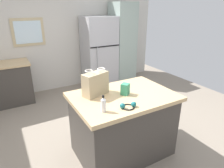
# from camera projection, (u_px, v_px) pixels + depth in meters

# --- Properties ---
(ground) EXTENTS (6.49, 6.49, 0.00)m
(ground) POSITION_uv_depth(u_px,v_px,m) (107.00, 137.00, 3.22)
(ground) COLOR gray
(back_wall) EXTENTS (5.41, 0.13, 2.57)m
(back_wall) POSITION_uv_depth(u_px,v_px,m) (56.00, 37.00, 4.77)
(back_wall) COLOR silver
(back_wall) RESTS_ON ground
(kitchen_island) EXTENTS (1.33, 0.94, 0.90)m
(kitchen_island) POSITION_uv_depth(u_px,v_px,m) (123.00, 124.00, 2.76)
(kitchen_island) COLOR #423D38
(kitchen_island) RESTS_ON ground
(refrigerator) EXTENTS (0.78, 0.68, 1.75)m
(refrigerator) POSITION_uv_depth(u_px,v_px,m) (99.00, 53.00, 5.04)
(refrigerator) COLOR #B7B7BC
(refrigerator) RESTS_ON ground
(tall_cabinet) EXTENTS (0.54, 0.61, 2.08)m
(tall_cabinet) POSITION_uv_depth(u_px,v_px,m) (122.00, 44.00, 5.29)
(tall_cabinet) COLOR #9EB2A8
(tall_cabinet) RESTS_ON ground
(shopping_bag) EXTENTS (0.37, 0.25, 0.34)m
(shopping_bag) POSITION_uv_depth(u_px,v_px,m) (95.00, 84.00, 2.55)
(shopping_bag) COLOR tan
(shopping_bag) RESTS_ON kitchen_island
(small_box) EXTENTS (0.14, 0.13, 0.15)m
(small_box) POSITION_uv_depth(u_px,v_px,m) (125.00, 89.00, 2.59)
(small_box) COLOR #388E66
(small_box) RESTS_ON kitchen_island
(bottle) EXTENTS (0.06, 0.06, 0.20)m
(bottle) POSITION_uv_depth(u_px,v_px,m) (103.00, 105.00, 2.16)
(bottle) COLOR white
(bottle) RESTS_ON kitchen_island
(ear_defenders) EXTENTS (0.20, 0.18, 0.06)m
(ear_defenders) POSITION_uv_depth(u_px,v_px,m) (128.00, 106.00, 2.27)
(ear_defenders) COLOR black
(ear_defenders) RESTS_ON kitchen_island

